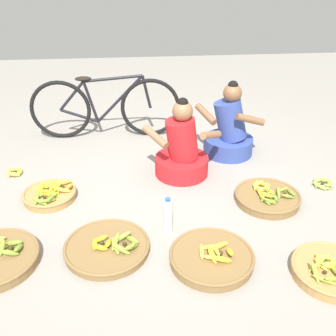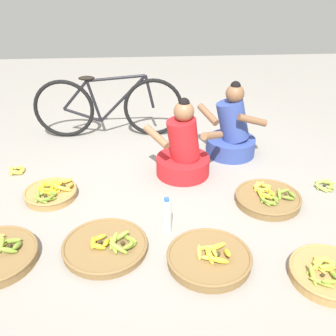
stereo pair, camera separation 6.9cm
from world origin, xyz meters
The scene contains 12 objects.
ground_plane centered at (0.00, 0.00, 0.00)m, with size 10.00×10.00×0.00m, color gray.
vendor_woman_front centered at (0.18, 0.30, 0.25)m, with size 0.76×0.52×0.78m.
vendor_woman_behind centered at (0.73, 0.69, 0.26)m, with size 0.67×0.52×0.80m.
bicycle_leaning centered at (-0.58, 1.25, 0.36)m, with size 1.70×0.08×0.73m.
banana_basket_front_center centered at (-1.04, -0.04, 0.05)m, with size 0.47×0.47×0.16m.
banana_basket_near_vendor centered at (-0.50, -0.79, 0.04)m, with size 0.63×0.63×0.14m.
banana_basket_back_left centered at (0.87, -0.26, 0.05)m, with size 0.57×0.57×0.14m.
banana_basket_near_bicycle centered at (1.02, -1.18, 0.05)m, with size 0.54×0.54×0.15m.
banana_basket_mid_left centered at (0.24, -0.97, 0.04)m, with size 0.61×0.61×0.15m.
loose_bananas_back_right centered at (-1.46, 0.42, 0.03)m, with size 0.16×0.16×0.08m.
loose_bananas_mid_right centered at (1.47, -0.06, 0.03)m, with size 0.21×0.21×0.09m.
water_bottle centered at (-0.04, -0.59, 0.15)m, with size 0.08×0.08×0.31m.
Camera 1 is at (-0.27, -3.07, 1.98)m, focal length 42.37 mm.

